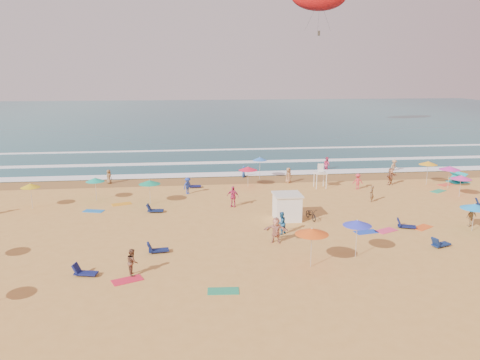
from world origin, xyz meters
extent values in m
plane|color=gold|center=(0.00, 0.00, 0.00)|extent=(220.00, 220.00, 0.00)
cube|color=#0C4756|center=(0.00, 84.00, 0.00)|extent=(220.00, 140.00, 0.18)
plane|color=olive|center=(0.00, 12.50, 0.01)|extent=(220.00, 220.00, 0.00)
cube|color=white|center=(0.00, 15.00, 0.10)|extent=(200.00, 2.20, 0.05)
cube|color=white|center=(0.00, 22.00, 0.10)|extent=(200.00, 1.60, 0.05)
cube|color=white|center=(0.00, 32.00, 0.10)|extent=(200.00, 1.20, 0.05)
cube|color=white|center=(0.40, -1.80, 1.00)|extent=(2.00, 2.00, 2.00)
cube|color=silver|center=(0.40, -1.80, 2.06)|extent=(2.20, 2.20, 0.12)
imported|color=black|center=(2.30, -2.10, 0.46)|extent=(0.92, 1.83, 0.92)
cone|color=#F0A319|center=(17.37, 7.98, 2.32)|extent=(1.87, 1.87, 0.35)
cone|color=red|center=(-1.28, 9.36, 1.89)|extent=(1.93, 1.93, 0.35)
cone|color=blue|center=(0.44, 12.50, 2.29)|extent=(1.56, 1.56, 0.35)
cone|color=#129369|center=(-10.80, 3.98, 2.00)|extent=(1.91, 1.91, 0.35)
cone|color=#1C98EF|center=(13.50, -6.16, 1.93)|extent=(2.01, 2.01, 0.35)
cone|color=gold|center=(-20.83, 3.67, 2.06)|extent=(1.61, 1.61, 0.35)
cone|color=#DF3191|center=(18.07, 3.09, 1.90)|extent=(1.90, 1.90, 0.35)
cone|color=#14A587|center=(-15.80, 5.69, 1.96)|extent=(1.68, 1.68, 0.35)
cone|color=#E85413|center=(-0.13, -11.12, 2.28)|extent=(2.03, 2.03, 0.35)
cone|color=blue|center=(3.14, -9.91, 2.29)|extent=(1.80, 1.80, 0.35)
cone|color=#DC30A8|center=(18.81, 6.33, 2.10)|extent=(2.06, 2.06, 0.35)
cube|color=#0E1849|center=(-9.44, -7.77, 0.17)|extent=(1.35, 0.70, 0.34)
cube|color=#101651|center=(-13.45, -10.89, 0.17)|extent=(1.39, 0.83, 0.34)
cube|color=#0E1B48|center=(-10.18, 1.29, 0.17)|extent=(1.34, 0.66, 0.34)
cube|color=navy|center=(9.53, -8.90, 0.17)|extent=(1.41, 0.96, 0.34)
cube|color=#0E1649|center=(8.95, -5.02, 0.17)|extent=(1.42, 1.00, 0.34)
cube|color=#0F124D|center=(-6.74, 9.47, 0.17)|extent=(1.31, 0.59, 0.34)
cube|color=red|center=(-11.00, -11.78, 0.01)|extent=(1.90, 1.46, 0.03)
cube|color=blue|center=(-15.44, 2.26, 0.01)|extent=(1.86, 1.27, 0.03)
cube|color=#238C60|center=(-5.68, -13.75, 0.01)|extent=(1.75, 0.97, 0.03)
cube|color=orange|center=(-13.36, 4.16, 0.01)|extent=(1.89, 1.37, 0.03)
cube|color=#EE3868|center=(7.18, -5.37, 0.01)|extent=(1.90, 1.51, 0.03)
cube|color=#B93517|center=(1.75, 3.39, 0.01)|extent=(1.89, 1.65, 0.03)
cube|color=blue|center=(5.58, -5.49, 0.01)|extent=(1.82, 1.14, 0.03)
cube|color=#28A26F|center=(17.17, 5.23, 0.01)|extent=(1.90, 1.64, 0.03)
cube|color=#F4581B|center=(10.23, -4.99, 0.01)|extent=(1.90, 1.63, 0.03)
cube|color=#E04D34|center=(19.33, 7.69, 0.01)|extent=(1.90, 1.47, 0.03)
imported|color=#D2343C|center=(9.54, 7.03, 0.80)|extent=(1.09, 0.70, 1.60)
imported|color=tan|center=(16.78, 14.55, 0.60)|extent=(1.27, 1.09, 1.71)
imported|color=tan|center=(-1.46, -6.82, 0.91)|extent=(1.76, 0.91, 1.82)
imported|color=#CB3267|center=(-3.54, 2.28, 0.92)|extent=(1.17, 0.84, 1.84)
imported|color=#AA774E|center=(3.20, 10.46, 0.82)|extent=(0.96, 0.88, 1.65)
imported|color=#233DA7|center=(-7.43, 7.12, 0.81)|extent=(1.19, 1.15, 1.63)
imported|color=brown|center=(-15.68, 12.34, 0.75)|extent=(0.86, 0.84, 1.50)
imported|color=brown|center=(-10.76, -11.02, 0.80)|extent=(0.78, 0.90, 1.59)
imported|color=#D93661|center=(9.18, 16.36, 0.67)|extent=(0.95, 1.07, 1.84)
imported|color=tan|center=(14.00, -5.17, 0.77)|extent=(0.96, 0.56, 1.54)
imported|color=#254CAD|center=(-1.21, 13.62, 0.53)|extent=(0.66, 0.66, 1.55)
imported|color=#B77754|center=(13.58, 8.35, 0.90)|extent=(1.71, 1.27, 1.79)
imported|color=brown|center=(9.12, 2.37, 0.75)|extent=(0.59, 0.66, 1.51)
imported|color=#2265A3|center=(-0.75, -5.14, 0.84)|extent=(1.03, 1.00, 1.67)
cube|color=#3F3326|center=(17.57, 51.64, 18.39)|extent=(0.40, 0.30, 0.90)
camera|label=1|loc=(-7.44, -36.94, 11.65)|focal=35.00mm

